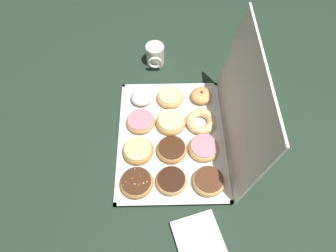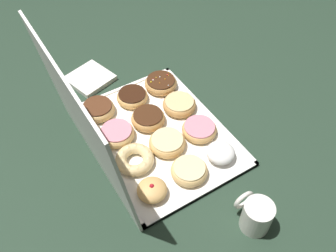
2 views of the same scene
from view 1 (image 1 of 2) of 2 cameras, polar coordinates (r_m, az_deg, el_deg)
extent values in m
plane|color=#233828|center=(1.19, 0.62, -2.42)|extent=(3.00, 3.00, 0.00)
cube|color=white|center=(1.18, 0.63, -2.30)|extent=(0.53, 0.41, 0.01)
cube|color=white|center=(1.19, -8.97, -2.38)|extent=(0.53, 0.01, 0.01)
cube|color=white|center=(1.20, 10.16, -2.03)|extent=(0.53, 0.01, 0.01)
cube|color=white|center=(1.33, 0.33, 7.52)|extent=(0.01, 0.41, 0.01)
cube|color=white|center=(1.07, 1.01, -14.34)|extent=(0.01, 0.41, 0.01)
cube|color=white|center=(1.05, 13.66, 3.53)|extent=(0.53, 0.06, 0.41)
ellipsoid|color=white|center=(1.26, -4.93, 5.43)|extent=(0.09, 0.09, 0.05)
torus|color=tan|center=(1.20, -5.15, 0.84)|extent=(0.12, 0.12, 0.03)
cylinder|color=pink|center=(1.19, -5.20, 1.24)|extent=(0.10, 0.10, 0.01)
torus|color=tan|center=(1.14, -5.63, -4.62)|extent=(0.12, 0.12, 0.03)
cylinder|color=#EACC8C|center=(1.12, -5.69, -4.24)|extent=(0.10, 0.10, 0.01)
torus|color=tan|center=(1.08, -5.90, -10.54)|extent=(0.12, 0.12, 0.04)
cylinder|color=#472816|center=(1.07, -5.99, -10.19)|extent=(0.10, 0.10, 0.01)
sphere|color=orange|center=(1.07, -7.94, -10.25)|extent=(0.00, 0.00, 0.00)
sphere|color=white|center=(1.06, -4.63, -10.65)|extent=(0.01, 0.01, 0.01)
sphere|color=white|center=(1.08, -6.25, -8.02)|extent=(0.00, 0.00, 0.00)
sphere|color=red|center=(1.06, -4.69, -10.75)|extent=(0.01, 0.01, 0.01)
sphere|color=yellow|center=(1.06, -3.97, -10.37)|extent=(0.01, 0.01, 0.01)
sphere|color=yellow|center=(1.06, -5.53, -10.96)|extent=(0.00, 0.00, 0.00)
sphere|color=orange|center=(1.07, -6.72, -9.72)|extent=(0.01, 0.01, 0.01)
sphere|color=orange|center=(1.07, -5.24, -9.36)|extent=(0.00, 0.00, 0.00)
sphere|color=white|center=(1.06, -6.25, -10.75)|extent=(0.01, 0.01, 0.01)
sphere|color=orange|center=(1.06, -8.43, -10.88)|extent=(0.00, 0.00, 0.00)
sphere|color=red|center=(1.06, -7.82, -10.50)|extent=(0.01, 0.01, 0.01)
torus|color=#E5B770|center=(1.27, 0.60, 5.43)|extent=(0.11, 0.11, 0.03)
cylinder|color=beige|center=(1.25, 0.61, 5.87)|extent=(0.10, 0.10, 0.01)
torus|color=tan|center=(1.19, 0.51, 0.71)|extent=(0.12, 0.12, 0.04)
cylinder|color=beige|center=(1.18, 0.51, 1.15)|extent=(0.10, 0.10, 0.01)
torus|color=tan|center=(1.13, 0.68, -4.45)|extent=(0.11, 0.11, 0.04)
cylinder|color=#472816|center=(1.12, 0.69, -4.03)|extent=(0.10, 0.10, 0.01)
torus|color=tan|center=(1.08, 0.63, -10.23)|extent=(0.11, 0.11, 0.03)
cylinder|color=#381E11|center=(1.07, 0.64, -9.91)|extent=(0.10, 0.10, 0.01)
ellipsoid|color=tan|center=(1.27, 6.26, 5.68)|extent=(0.09, 0.09, 0.04)
sphere|color=#B21923|center=(1.26, 6.34, 6.24)|extent=(0.01, 0.01, 0.01)
torus|color=#EACC8C|center=(1.20, 6.20, 0.90)|extent=(0.12, 0.12, 0.03)
sphere|color=#EACC8C|center=(1.17, 6.40, -0.57)|extent=(0.02, 0.02, 0.02)
sphere|color=#EACC8C|center=(1.18, 7.48, -0.28)|extent=(0.02, 0.02, 0.02)
sphere|color=#EACC8C|center=(1.19, 8.14, 0.47)|extent=(0.02, 0.02, 0.02)
sphere|color=#EACC8C|center=(1.21, 8.19, 1.42)|extent=(0.02, 0.02, 0.02)
sphere|color=#EACC8C|center=(1.22, 7.63, 2.26)|extent=(0.02, 0.02, 0.02)
sphere|color=#EACC8C|center=(1.22, 6.65, 2.74)|extent=(0.02, 0.02, 0.02)
sphere|color=#EACC8C|center=(1.22, 5.53, 2.73)|extent=(0.02, 0.02, 0.02)
sphere|color=#EACC8C|center=(1.21, 4.63, 2.22)|extent=(0.02, 0.02, 0.02)
sphere|color=#EACC8C|center=(1.20, 4.23, 1.36)|extent=(0.02, 0.02, 0.02)
sphere|color=#EACC8C|center=(1.18, 4.46, 0.41)|extent=(0.02, 0.02, 0.02)
sphere|color=#EACC8C|center=(1.17, 5.27, -0.32)|extent=(0.02, 0.02, 0.02)
torus|color=#E5B770|center=(1.14, 6.72, -4.11)|extent=(0.12, 0.12, 0.04)
cylinder|color=pink|center=(1.13, 6.81, -3.68)|extent=(0.10, 0.10, 0.01)
torus|color=#E5B770|center=(1.09, 7.63, -10.22)|extent=(0.12, 0.12, 0.04)
cylinder|color=#59331E|center=(1.07, 7.74, -9.85)|extent=(0.10, 0.10, 0.01)
cylinder|color=white|center=(1.40, -2.43, 13.25)|extent=(0.08, 0.08, 0.10)
cylinder|color=black|center=(1.37, -2.50, 14.49)|extent=(0.07, 0.07, 0.01)
torus|color=white|center=(1.36, -2.44, 11.78)|extent=(0.01, 0.07, 0.07)
cube|color=white|center=(1.05, 5.68, -20.18)|extent=(0.18, 0.18, 0.02)
camera|label=2|loc=(1.35, 26.89, 50.76)|focal=39.67mm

